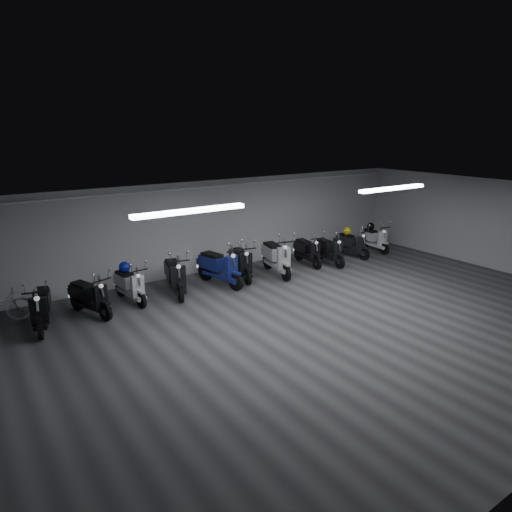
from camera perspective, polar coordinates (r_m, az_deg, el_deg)
floor at (r=10.74m, az=9.48°, el=-8.12°), size 14.00×10.00×0.01m
ceiling at (r=9.94m, az=10.21°, el=6.84°), size 14.00×10.00×0.01m
back_wall at (r=14.15m, az=-4.36°, el=3.92°), size 14.00×0.01×2.80m
right_wall at (r=15.84m, az=28.46°, el=3.32°), size 0.01×10.00×2.80m
fluor_strip_left at (r=9.04m, az=-8.25°, el=5.62°), size 2.40×0.18×0.08m
fluor_strip_right at (r=12.82m, az=16.77°, el=8.13°), size 2.40×0.18×0.08m
conduit at (r=13.87m, az=-4.29°, el=8.80°), size 13.60×0.05×0.05m
scooter_0 at (r=11.07m, az=-25.48°, el=-5.13°), size 0.98×1.83×1.30m
scooter_1 at (r=11.39m, az=-20.20°, el=-4.16°), size 1.08×1.74×1.23m
scooter_2 at (r=11.93m, az=-15.60°, el=-2.91°), size 0.77×1.67×1.20m
scooter_3 at (r=12.18m, az=-10.15°, el=-1.78°), size 1.01×1.92×1.36m
scooter_4 at (r=12.73m, az=-4.60°, el=-0.66°), size 1.04×2.00×1.42m
scooter_5 at (r=13.26m, az=-1.92°, el=-0.18°), size 0.98×1.85×1.31m
scooter_6 at (r=13.63m, az=2.60°, el=0.55°), size 1.02×2.03×1.44m
scooter_7 at (r=14.73m, az=6.54°, el=1.21°), size 0.78×1.71×1.23m
scooter_8 at (r=14.88m, az=9.19°, el=1.26°), size 0.68×1.69×1.23m
scooter_9 at (r=15.90m, az=11.95°, el=1.99°), size 0.72×1.66×1.20m
scooter_10 at (r=16.83m, az=14.65°, el=2.58°), size 0.70×1.64×1.19m
helmet_0 at (r=15.97m, az=11.37°, el=3.10°), size 0.26×0.26×0.26m
helmet_1 at (r=16.93m, az=14.21°, el=3.64°), size 0.27×0.27×0.27m
helmet_2 at (r=12.04m, az=-16.19°, el=-1.36°), size 0.29×0.29×0.29m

